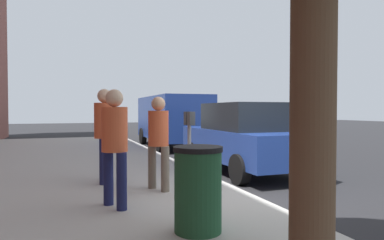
# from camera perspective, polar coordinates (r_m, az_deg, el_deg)

# --- Properties ---
(ground_plane) EXTENTS (80.00, 80.00, 0.00)m
(ground_plane) POSITION_cam_1_polar(r_m,az_deg,el_deg) (6.39, 8.88, -12.78)
(ground_plane) COLOR #232326
(ground_plane) RESTS_ON ground
(sidewalk_slab) EXTENTS (28.00, 6.00, 0.15)m
(sidewalk_slab) POSITION_cam_1_polar(r_m,az_deg,el_deg) (5.62, -19.90, -14.09)
(sidewalk_slab) COLOR #A8A59E
(sidewalk_slab) RESTS_ON ground_plane
(parking_meter) EXTENTS (0.36, 0.12, 1.41)m
(parking_meter) POSITION_cam_1_polar(r_m,az_deg,el_deg) (6.72, -0.43, -1.98)
(parking_meter) COLOR gray
(parking_meter) RESTS_ON sidewalk_slab
(pedestrian_at_meter) EXTENTS (0.48, 0.37, 1.68)m
(pedestrian_at_meter) POSITION_cam_1_polar(r_m,az_deg,el_deg) (6.28, -5.52, -2.61)
(pedestrian_at_meter) COLOR #726656
(pedestrian_at_meter) RESTS_ON sidewalk_slab
(pedestrian_bystander) EXTENTS (0.50, 0.38, 1.74)m
(pedestrian_bystander) POSITION_cam_1_polar(r_m,az_deg,el_deg) (5.24, -12.56, -2.94)
(pedestrian_bystander) COLOR #191E4C
(pedestrian_bystander) RESTS_ON sidewalk_slab
(parking_officer) EXTENTS (0.54, 0.40, 1.86)m
(parking_officer) POSITION_cam_1_polar(r_m,az_deg,el_deg) (7.11, -14.13, -1.05)
(parking_officer) COLOR #191E4C
(parking_officer) RESTS_ON sidewalk_slab
(parked_sedan_near) EXTENTS (4.41, 1.98, 1.77)m
(parked_sedan_near) POSITION_cam_1_polar(r_m,az_deg,el_deg) (9.06, 8.69, -2.79)
(parked_sedan_near) COLOR navy
(parked_sedan_near) RESTS_ON ground_plane
(parked_van_far) EXTENTS (5.23, 2.18, 2.18)m
(parked_van_far) POSITION_cam_1_polar(r_m,az_deg,el_deg) (15.05, -3.27, 0.34)
(parked_van_far) COLOR navy
(parked_van_far) RESTS_ON ground_plane
(trash_bin) EXTENTS (0.59, 0.59, 1.01)m
(trash_bin) POSITION_cam_1_polar(r_m,az_deg,el_deg) (4.18, 0.97, -11.20)
(trash_bin) COLOR #1E4C2D
(trash_bin) RESTS_ON sidewalk_slab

